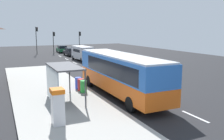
# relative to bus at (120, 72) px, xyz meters

# --- Properties ---
(ground_plane) EXTENTS (56.00, 92.00, 0.04)m
(ground_plane) POSITION_rel_bus_xyz_m (1.71, 13.98, -1.86)
(ground_plane) COLOR #262628
(sidewalk_platform) EXTENTS (6.20, 30.00, 0.18)m
(sidewalk_platform) POSITION_rel_bus_xyz_m (-4.69, 1.98, -1.75)
(sidewalk_platform) COLOR #ADAAA3
(sidewalk_platform) RESTS_ON ground
(lane_stripe_seg_0) EXTENTS (0.16, 2.20, 0.01)m
(lane_stripe_seg_0) POSITION_rel_bus_xyz_m (1.96, -6.02, -1.84)
(lane_stripe_seg_0) COLOR silver
(lane_stripe_seg_0) RESTS_ON ground
(lane_stripe_seg_1) EXTENTS (0.16, 2.20, 0.01)m
(lane_stripe_seg_1) POSITION_rel_bus_xyz_m (1.96, -1.02, -1.84)
(lane_stripe_seg_1) COLOR silver
(lane_stripe_seg_1) RESTS_ON ground
(lane_stripe_seg_2) EXTENTS (0.16, 2.20, 0.01)m
(lane_stripe_seg_2) POSITION_rel_bus_xyz_m (1.96, 3.98, -1.84)
(lane_stripe_seg_2) COLOR silver
(lane_stripe_seg_2) RESTS_ON ground
(lane_stripe_seg_3) EXTENTS (0.16, 2.20, 0.01)m
(lane_stripe_seg_3) POSITION_rel_bus_xyz_m (1.96, 8.98, -1.84)
(lane_stripe_seg_3) COLOR silver
(lane_stripe_seg_3) RESTS_ON ground
(lane_stripe_seg_4) EXTENTS (0.16, 2.20, 0.01)m
(lane_stripe_seg_4) POSITION_rel_bus_xyz_m (1.96, 13.98, -1.84)
(lane_stripe_seg_4) COLOR silver
(lane_stripe_seg_4) RESTS_ON ground
(lane_stripe_seg_5) EXTENTS (0.16, 2.20, 0.01)m
(lane_stripe_seg_5) POSITION_rel_bus_xyz_m (1.96, 18.98, -1.84)
(lane_stripe_seg_5) COLOR silver
(lane_stripe_seg_5) RESTS_ON ground
(lane_stripe_seg_6) EXTENTS (0.16, 2.20, 0.01)m
(lane_stripe_seg_6) POSITION_rel_bus_xyz_m (1.96, 23.98, -1.84)
(lane_stripe_seg_6) COLOR silver
(lane_stripe_seg_6) RESTS_ON ground
(lane_stripe_seg_7) EXTENTS (0.16, 2.20, 0.01)m
(lane_stripe_seg_7) POSITION_rel_bus_xyz_m (1.96, 28.98, -1.84)
(lane_stripe_seg_7) COLOR silver
(lane_stripe_seg_7) RESTS_ON ground
(bus) EXTENTS (2.55, 11.01, 3.21)m
(bus) POSITION_rel_bus_xyz_m (0.00, 0.00, 0.00)
(bus) COLOR orange
(bus) RESTS_ON ground
(white_van) EXTENTS (2.23, 5.28, 2.30)m
(white_van) POSITION_rel_bus_xyz_m (3.91, 21.31, -0.50)
(white_van) COLOR silver
(white_van) RESTS_ON ground
(sedan_near) EXTENTS (1.98, 4.47, 1.52)m
(sedan_near) POSITION_rel_bus_xyz_m (4.01, 35.71, -1.05)
(sedan_near) COLOR #195933
(sedan_near) RESTS_ON ground
(sedan_far) EXTENTS (1.92, 4.44, 1.52)m
(sedan_far) POSITION_rel_bus_xyz_m (4.01, 28.75, -1.05)
(sedan_far) COLOR black
(sedan_far) RESTS_ON ground
(ticket_machine) EXTENTS (0.66, 0.76, 1.94)m
(ticket_machine) POSITION_rel_bus_xyz_m (-5.75, -4.22, -0.67)
(ticket_machine) COLOR silver
(ticket_machine) RESTS_ON sidewalk_platform
(recycling_bin_green) EXTENTS (0.52, 0.52, 0.95)m
(recycling_bin_green) POSITION_rel_bus_xyz_m (-2.49, 1.42, -1.19)
(recycling_bin_green) COLOR green
(recycling_bin_green) RESTS_ON sidewalk_platform
(recycling_bin_red) EXTENTS (0.52, 0.52, 0.95)m
(recycling_bin_red) POSITION_rel_bus_xyz_m (-2.49, 2.12, -1.19)
(recycling_bin_red) COLOR red
(recycling_bin_red) RESTS_ON sidewalk_platform
(recycling_bin_blue) EXTENTS (0.52, 0.52, 0.95)m
(recycling_bin_blue) POSITION_rel_bus_xyz_m (-2.49, 2.82, -1.19)
(recycling_bin_blue) COLOR blue
(recycling_bin_blue) RESTS_ON sidewalk_platform
(traffic_light_near_side) EXTENTS (0.49, 0.28, 4.55)m
(traffic_light_near_side) POSITION_rel_bus_xyz_m (7.22, 33.09, 1.20)
(traffic_light_near_side) COLOR #2D2D2D
(traffic_light_near_side) RESTS_ON ground
(traffic_light_far_side) EXTENTS (0.49, 0.28, 5.49)m
(traffic_light_far_side) POSITION_rel_bus_xyz_m (-1.39, 33.89, 1.78)
(traffic_light_far_side) COLOR #2D2D2D
(traffic_light_far_side) RESTS_ON ground
(traffic_light_median) EXTENTS (0.49, 0.28, 4.51)m
(traffic_light_median) POSITION_rel_bus_xyz_m (2.12, 34.69, 1.18)
(traffic_light_median) COLOR #2D2D2D
(traffic_light_median) RESTS_ON ground
(bus_shelter) EXTENTS (1.80, 4.00, 2.50)m
(bus_shelter) POSITION_rel_bus_xyz_m (-4.70, -0.29, 0.25)
(bus_shelter) COLOR #4C4C51
(bus_shelter) RESTS_ON sidewalk_platform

